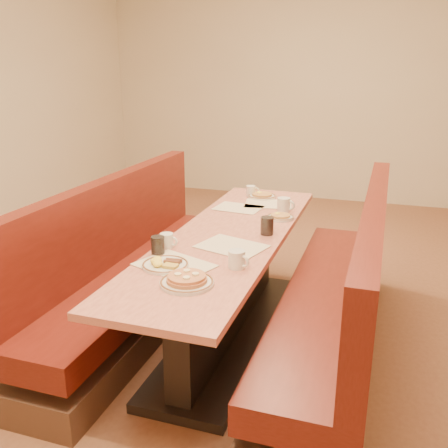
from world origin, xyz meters
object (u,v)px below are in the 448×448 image
(booth_right, at_px, (340,305))
(pancake_plate, at_px, (187,281))
(soda_tumbler_mid, at_px, (267,226))
(coffee_mug_c, at_px, (284,204))
(diner_table, at_px, (229,287))
(coffee_mug_b, at_px, (167,240))
(eggs_plate, at_px, (165,264))
(coffee_mug_d, at_px, (251,191))
(soda_tumbler_near, at_px, (158,245))
(booth_left, at_px, (131,275))
(coffee_mug_a, at_px, (237,259))

(booth_right, bearing_deg, pancake_plate, -130.71)
(pancake_plate, xyz_separation_m, soda_tumbler_mid, (0.19, 0.88, 0.04))
(pancake_plate, distance_m, coffee_mug_c, 1.46)
(booth_right, distance_m, coffee_mug_c, 0.92)
(booth_right, relative_size, pancake_plate, 9.17)
(diner_table, distance_m, coffee_mug_c, 0.80)
(diner_table, bearing_deg, coffee_mug_b, -128.69)
(eggs_plate, bearing_deg, pancake_plate, -40.84)
(coffee_mug_d, bearing_deg, soda_tumbler_near, -117.16)
(soda_tumbler_near, bearing_deg, pancake_plate, -46.55)
(pancake_plate, xyz_separation_m, coffee_mug_c, (0.19, 1.44, 0.03))
(coffee_mug_b, height_order, soda_tumbler_near, soda_tumbler_near)
(coffee_mug_b, height_order, coffee_mug_d, same)
(eggs_plate, bearing_deg, booth_left, 132.10)
(coffee_mug_c, bearing_deg, coffee_mug_b, -108.92)
(eggs_plate, height_order, soda_tumbler_mid, soda_tumbler_mid)
(pancake_plate, relative_size, coffee_mug_d, 2.46)
(pancake_plate, bearing_deg, soda_tumbler_mid, 77.62)
(diner_table, distance_m, pancake_plate, 0.90)
(booth_left, distance_m, coffee_mug_a, 1.17)
(coffee_mug_b, relative_size, coffee_mug_c, 0.83)
(eggs_plate, height_order, coffee_mug_c, coffee_mug_c)
(eggs_plate, relative_size, coffee_mug_c, 1.86)
(coffee_mug_d, bearing_deg, coffee_mug_b, -117.54)
(diner_table, bearing_deg, coffee_mug_a, -67.48)
(booth_right, relative_size, soda_tumbler_near, 23.08)
(coffee_mug_b, distance_m, soda_tumbler_mid, 0.66)
(coffee_mug_c, relative_size, soda_tumbler_mid, 1.18)
(coffee_mug_b, relative_size, coffee_mug_d, 1.03)
(diner_table, bearing_deg, soda_tumbler_mid, 18.68)
(coffee_mug_b, relative_size, soda_tumbler_mid, 0.98)
(booth_left, bearing_deg, coffee_mug_d, 59.18)
(coffee_mug_b, bearing_deg, soda_tumbler_near, -86.00)
(coffee_mug_c, bearing_deg, coffee_mug_d, 142.17)
(diner_table, relative_size, coffee_mug_d, 22.60)
(coffee_mug_c, relative_size, coffee_mug_d, 1.24)
(coffee_mug_d, relative_size, soda_tumbler_near, 1.02)
(diner_table, relative_size, coffee_mug_c, 18.30)
(diner_table, height_order, coffee_mug_d, coffee_mug_d)
(booth_left, bearing_deg, eggs_plate, -47.90)
(diner_table, bearing_deg, eggs_plate, -104.61)
(diner_table, height_order, soda_tumbler_mid, soda_tumbler_mid)
(diner_table, bearing_deg, coffee_mug_d, 97.29)
(booth_right, distance_m, coffee_mug_d, 1.40)
(soda_tumbler_mid, bearing_deg, eggs_plate, -119.31)
(coffee_mug_b, distance_m, coffee_mug_d, 1.36)
(pancake_plate, relative_size, coffee_mug_b, 2.39)
(eggs_plate, bearing_deg, coffee_mug_a, 16.26)
(booth_right, height_order, eggs_plate, booth_right)
(coffee_mug_a, distance_m, coffee_mug_d, 1.57)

